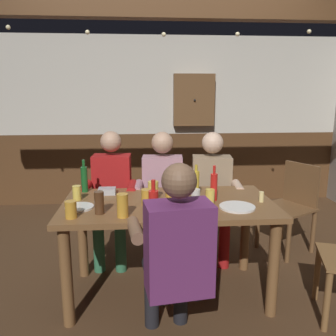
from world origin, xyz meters
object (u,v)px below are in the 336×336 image
at_px(pint_glass_6, 195,200).
at_px(pint_glass_8, 171,198).
at_px(condiment_caddy, 107,191).
at_px(bottle_3, 214,186).
at_px(bottle_2, 196,184).
at_px(bottle_1, 153,201).
at_px(pint_glass_3, 77,193).
at_px(person_0, 112,191).
at_px(plate_1, 79,207).
at_px(pint_glass_5, 147,197).
at_px(chair_empty_near_left, 292,204).
at_px(table_candle, 261,197).
at_px(dining_table, 168,217).
at_px(pint_glass_4, 153,190).
at_px(person_2, 212,190).
at_px(wall_dart_cabinet, 194,100).
at_px(person_3, 176,253).
at_px(pint_glass_0, 210,197).
at_px(pint_glass_1, 71,210).
at_px(pint_glass_2, 123,205).
at_px(person_1, 162,191).
at_px(pint_glass_7, 99,203).
at_px(plate_0, 237,207).
at_px(bottle_0, 84,179).

bearing_deg(pint_glass_6, pint_glass_8, 138.29).
relative_size(condiment_caddy, bottle_3, 0.51).
bearing_deg(bottle_2, bottle_1, -134.41).
distance_m(bottle_1, pint_glass_3, 0.68).
relative_size(person_0, plate_1, 5.98).
relative_size(bottle_3, pint_glass_3, 2.42).
bearing_deg(pint_glass_5, chair_empty_near_left, 27.56).
distance_m(table_candle, pint_glass_3, 1.41).
xyz_separation_m(dining_table, pint_glass_5, (-0.16, -0.05, 0.18)).
xyz_separation_m(table_candle, pint_glass_3, (-1.40, 0.16, 0.02)).
bearing_deg(pint_glass_4, person_2, 44.07).
distance_m(bottle_2, pint_glass_8, 0.28).
relative_size(person_0, table_candle, 15.36).
height_order(person_2, wall_dart_cabinet, wall_dart_cabinet).
distance_m(person_3, bottle_3, 0.78).
bearing_deg(plate_1, pint_glass_0, 0.83).
relative_size(dining_table, person_2, 1.32).
height_order(pint_glass_0, pint_glass_4, pint_glass_4).
relative_size(bottle_1, pint_glass_4, 1.68).
xyz_separation_m(pint_glass_1, pint_glass_2, (0.34, -0.01, 0.02)).
bearing_deg(person_1, pint_glass_6, 106.32).
height_order(bottle_3, pint_glass_4, bottle_3).
xyz_separation_m(person_2, plate_1, (-1.12, -0.74, 0.11)).
bearing_deg(pint_glass_4, wall_dart_cabinet, 73.69).
height_order(dining_table, plate_1, plate_1).
xyz_separation_m(person_0, pint_glass_6, (0.66, -0.85, 0.17)).
bearing_deg(pint_glass_4, condiment_caddy, 155.75).
bearing_deg(table_candle, pint_glass_7, -172.19).
xyz_separation_m(person_1, plate_0, (0.49, -0.82, 0.11)).
bearing_deg(bottle_1, bottle_0, 133.91).
relative_size(person_0, pint_glass_3, 10.85).
relative_size(plate_0, bottle_3, 0.94).
relative_size(chair_empty_near_left, bottle_3, 3.21).
distance_m(chair_empty_near_left, pint_glass_3, 2.13).
distance_m(person_3, plate_1, 0.85).
xyz_separation_m(condiment_caddy, pint_glass_5, (0.32, -0.30, 0.03)).
height_order(condiment_caddy, pint_glass_8, pint_glass_8).
distance_m(person_2, pint_glass_0, 0.76).
relative_size(condiment_caddy, plate_0, 0.54).
relative_size(pint_glass_2, pint_glass_4, 1.13).
bearing_deg(pint_glass_4, person_3, -81.93).
height_order(person_3, pint_glass_5, person_3).
height_order(pint_glass_0, wall_dart_cabinet, wall_dart_cabinet).
height_order(person_0, bottle_3, person_0).
xyz_separation_m(table_candle, pint_glass_0, (-0.40, -0.02, 0.02)).
height_order(table_candle, pint_glass_3, pint_glass_3).
xyz_separation_m(person_1, pint_glass_6, (0.18, -0.85, 0.18)).
height_order(plate_1, pint_glass_0, pint_glass_0).
height_order(bottle_1, pint_glass_2, bottle_1).
distance_m(plate_0, pint_glass_4, 0.65).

